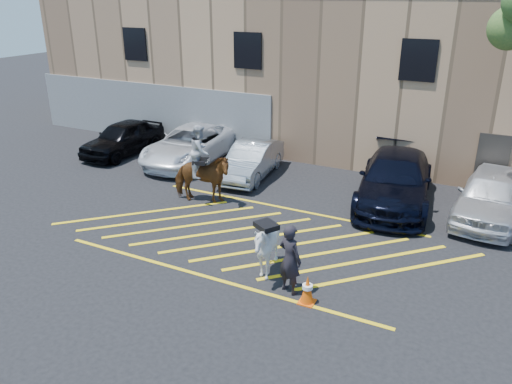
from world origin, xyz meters
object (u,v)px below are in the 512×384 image
at_px(mounted_bay, 201,172).
at_px(traffic_cone, 307,289).
at_px(car_black_suv, 123,138).
at_px(car_blue_suv, 395,179).
at_px(car_silver_sedan, 251,160).
at_px(saddled_white, 266,247).
at_px(handler, 290,259).
at_px(car_white_pickup, 191,145).
at_px(car_white_suv, 491,195).

distance_m(mounted_bay, traffic_cone, 6.92).
height_order(mounted_bay, traffic_cone, mounted_bay).
relative_size(car_black_suv, car_blue_suv, 0.76).
bearing_deg(traffic_cone, car_black_suv, 148.36).
distance_m(car_silver_sedan, saddled_white, 7.48).
relative_size(car_silver_sedan, traffic_cone, 5.70).
relative_size(handler, traffic_cone, 2.49).
bearing_deg(car_white_pickup, traffic_cone, -45.87).
xyz_separation_m(car_white_pickup, mounted_bay, (2.88, -3.62, 0.37)).
distance_m(car_blue_suv, saddled_white, 6.69).
xyz_separation_m(car_silver_sedan, mounted_bay, (-0.34, -3.12, 0.44)).
relative_size(car_white_pickup, handler, 3.00).
distance_m(car_white_suv, traffic_cone, 7.99).
xyz_separation_m(car_white_pickup, car_white_suv, (11.96, -0.55, 0.05)).
bearing_deg(car_black_suv, handler, -31.32).
relative_size(car_black_suv, car_white_suv, 0.92).
xyz_separation_m(saddled_white, traffic_cone, (1.44, -0.73, -0.44)).
height_order(handler, mounted_bay, mounted_bay).
bearing_deg(traffic_cone, mounted_bay, 143.62).
xyz_separation_m(mounted_bay, saddled_white, (4.10, -3.35, -0.33)).
distance_m(car_white_pickup, car_blue_suv, 8.91).
distance_m(car_blue_suv, car_white_suv, 3.07).
bearing_deg(handler, traffic_cone, 175.21).
distance_m(car_white_pickup, car_silver_sedan, 3.25).
bearing_deg(traffic_cone, car_blue_suv, 86.21).
xyz_separation_m(handler, mounted_bay, (-4.97, 3.82, 0.22)).
distance_m(car_white_pickup, car_white_suv, 11.97).
relative_size(car_blue_suv, saddled_white, 3.08).
relative_size(car_blue_suv, mounted_bay, 2.08).
bearing_deg(handler, car_silver_sedan, -36.98).
xyz_separation_m(car_white_suv, handler, (-4.12, -6.89, 0.10)).
height_order(car_black_suv, traffic_cone, car_black_suv).
distance_m(car_silver_sedan, traffic_cone, 8.89).
relative_size(car_white_pickup, car_blue_suv, 0.93).
bearing_deg(car_blue_suv, saddled_white, -114.21).
distance_m(car_white_pickup, saddled_white, 9.86).
distance_m(car_blue_suv, handler, 6.96).
bearing_deg(mounted_bay, saddled_white, -39.23).
height_order(mounted_bay, saddled_white, mounted_bay).
bearing_deg(handler, car_blue_suv, -79.31).
distance_m(car_white_pickup, handler, 10.81).
distance_m(car_white_suv, saddled_white, 8.12).
relative_size(handler, saddled_white, 0.96).
bearing_deg(mounted_bay, car_blue_suv, 26.97).
xyz_separation_m(car_black_suv, traffic_cone, (11.78, -7.26, -0.38)).
xyz_separation_m(car_white_pickup, traffic_cone, (8.42, -7.70, -0.39)).
distance_m(car_white_suv, handler, 8.03).
relative_size(car_silver_sedan, car_white_suv, 0.87).
relative_size(car_white_pickup, traffic_cone, 7.47).
height_order(car_white_pickup, handler, handler).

